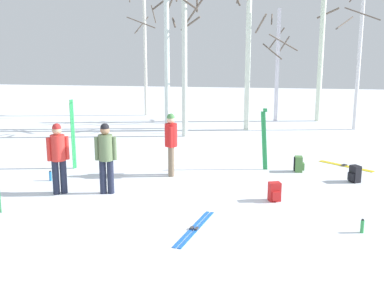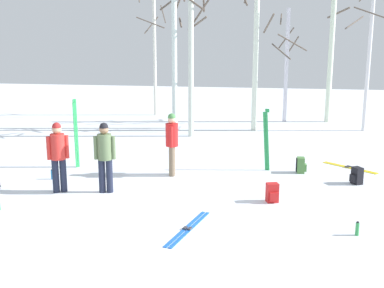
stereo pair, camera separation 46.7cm
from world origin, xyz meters
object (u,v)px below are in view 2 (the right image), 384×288
person_2 (172,140)px  ski_pair_planted_2 (76,134)px  birch_tree_1 (174,40)px  backpack_0 (272,193)px  person_1 (105,153)px  ski_pair_lying_1 (188,228)px  birch_tree_6 (370,36)px  person_0 (58,153)px  water_bottle_0 (357,229)px  birch_tree_3 (256,37)px  birch_tree_4 (287,63)px  birch_tree_2 (191,62)px  ski_pair_planted_1 (266,140)px  birch_tree_0 (154,49)px  ski_pair_lying_0 (349,167)px  water_bottle_1 (52,174)px  backpack_2 (301,165)px  birch_tree_5 (333,32)px  backpack_1 (357,176)px

person_2 → ski_pair_planted_2: ski_pair_planted_2 is taller
birch_tree_1 → backpack_0: bearing=-64.2°
person_1 → ski_pair_planted_2: size_ratio=0.86×
ski_pair_planted_2 → ski_pair_lying_1: bearing=-44.2°
person_1 → birch_tree_6: 12.75m
person_0 → person_1: 1.13m
backpack_0 → birch_tree_6: size_ratio=0.06×
water_bottle_0 → birch_tree_3: birch_tree_3 is taller
birch_tree_1 → birch_tree_4: bearing=30.1°
birch_tree_2 → ski_pair_planted_1: bearing=-56.3°
water_bottle_0 → birch_tree_1: bearing=119.3°
person_2 → person_1: bearing=-124.5°
birch_tree_0 → birch_tree_6: (9.69, -2.65, 0.55)m
ski_pair_lying_0 → ski_pair_lying_1: same height
ski_pair_planted_2 → person_2: bearing=-6.2°
ski_pair_lying_0 → ski_pair_lying_1: (-3.71, -5.41, -0.00)m
birch_tree_1 → water_bottle_1: bearing=-100.3°
person_1 → birch_tree_4: birch_tree_4 is taller
backpack_2 → birch_tree_5: size_ratio=0.06×
person_2 → birch_tree_0: size_ratio=0.27×
ski_pair_lying_1 → birch_tree_4: bearing=82.2°
person_1 → birch_tree_2: 7.64m
water_bottle_0 → ski_pair_lying_0: bearing=84.1°
birch_tree_2 → water_bottle_1: bearing=-110.9°
birch_tree_3 → birch_tree_6: size_ratio=0.98×
person_1 → backpack_1: 6.41m
ski_pair_planted_1 → birch_tree_4: size_ratio=0.35×
person_2 → birch_tree_3: size_ratio=0.23×
birch_tree_3 → birch_tree_6: bearing=9.2°
backpack_0 → birch_tree_1: (-4.33, 8.96, 3.48)m
birch_tree_6 → water_bottle_0: bearing=-99.3°
backpack_2 → birch_tree_0: size_ratio=0.07×
birch_tree_2 → birch_tree_5: 7.32m
birch_tree_0 → birch_tree_3: birch_tree_3 is taller
ski_pair_lying_1 → birch_tree_6: size_ratio=0.26×
person_1 → birch_tree_0: 12.95m
person_2 → birch_tree_2: 5.92m
backpack_0 → backpack_1: size_ratio=1.00×
person_0 → backpack_1: (7.19, 2.07, -0.77)m
backpack_2 → ski_pair_lying_1: bearing=-116.5°
birch_tree_0 → birch_tree_1: bearing=-62.5°
ski_pair_planted_1 → birch_tree_6: birch_tree_6 is taller
birch_tree_1 → birch_tree_5: birch_tree_5 is taller
ski_pair_planted_1 → backpack_2: size_ratio=4.02×
backpack_1 → birch_tree_3: bearing=113.0°
person_2 → birch_tree_6: (6.26, 8.12, 2.87)m
ski_pair_lying_1 → person_0: bearing=154.2°
ski_pair_planted_1 → ski_pair_planted_2: 5.47m
water_bottle_1 → birch_tree_1: 9.06m
ski_pair_lying_0 → birch_tree_3: size_ratio=0.20×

